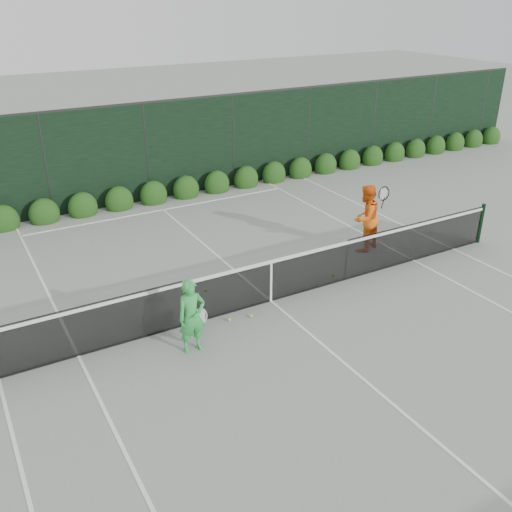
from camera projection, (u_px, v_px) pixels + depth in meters
ground at (271, 301)px, 12.28m from camera, size 80.00×80.00×0.00m
tennis_net at (270, 280)px, 12.05m from camera, size 12.90×0.10×1.07m
player_woman at (192, 316)px, 10.34m from camera, size 0.61×0.35×1.44m
player_man at (365, 218)px, 14.35m from camera, size 1.00×0.87×1.73m
court_lines at (271, 301)px, 12.28m from camera, size 11.03×23.83×0.01m
windscreen_fence at (355, 293)px, 9.50m from camera, size 32.00×21.07×3.06m
hedge_row at (154, 195)px, 17.81m from camera, size 31.66×0.65×0.94m
tennis_balls at (256, 299)px, 12.30m from camera, size 3.07×1.54×0.07m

